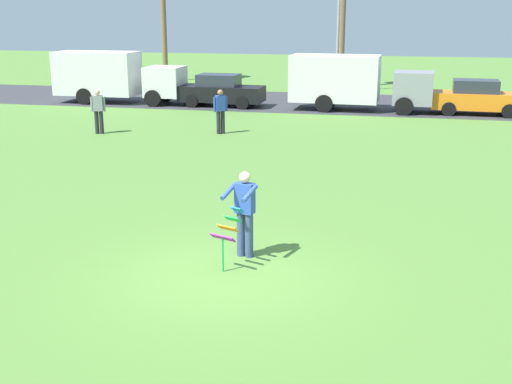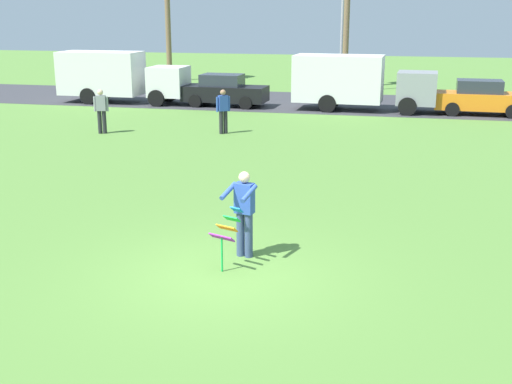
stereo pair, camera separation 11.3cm
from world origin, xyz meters
The scene contains 11 objects.
ground_plane centered at (0.00, 0.00, 0.00)m, with size 120.00×120.00×0.00m, color #568438.
road_strip centered at (0.00, 23.29, 0.01)m, with size 120.00×8.00×0.01m, color #38383D.
person_kite_flyer centered at (0.16, 0.95, 0.95)m, with size 0.64×0.73×1.73m.
kite_held centered at (0.00, 0.27, 0.77)m, with size 0.56×0.72×1.14m.
parked_truck_white_box centered at (-11.67, 20.89, 1.41)m, with size 6.72×2.16×2.62m.
parked_car_black centered at (-5.84, 20.89, 0.77)m, with size 4.25×1.94×1.60m.
parked_truck_grey_van centered at (0.67, 20.89, 1.41)m, with size 6.76×2.28×2.62m.
parked_car_orange centered at (6.46, 20.89, 0.77)m, with size 4.25×1.93×1.60m.
streetlight_pole centered at (-0.74, 27.91, 4.00)m, with size 0.24×1.65×7.00m.
person_walker_near centered at (-3.85, 13.63, 0.93)m, with size 0.48×0.39×1.73m.
person_walker_far centered at (-8.51, 12.60, 0.93)m, with size 0.55×0.32×1.73m.
Camera 1 is at (3.00, -10.82, 4.73)m, focal length 45.75 mm.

